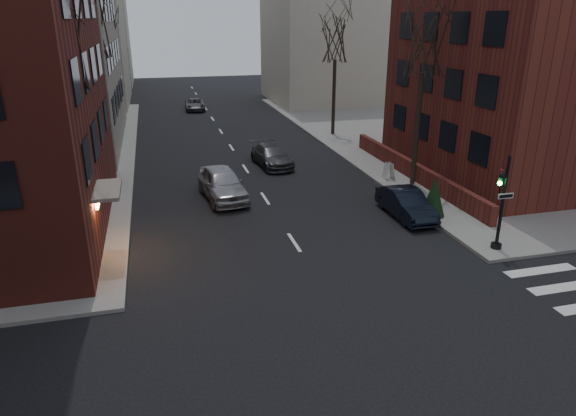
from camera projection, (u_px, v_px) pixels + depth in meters
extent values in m
cube|color=gray|center=(555.00, 127.00, 45.66)|extent=(44.00, 44.00, 0.15)
cube|color=maroon|center=(528.00, 84.00, 30.83)|extent=(12.00, 14.00, 11.00)
cube|color=maroon|center=(413.00, 170.00, 30.82)|extent=(0.35, 16.00, 1.00)
cube|color=#B5AE99|center=(53.00, 19.00, 54.75)|extent=(14.00, 16.00, 18.00)
cube|color=#B5AE99|center=(334.00, 29.00, 57.68)|extent=(14.00, 14.00, 16.00)
cube|color=#B5AE99|center=(91.00, 34.00, 71.33)|extent=(10.00, 12.00, 14.00)
cylinder|color=black|center=(503.00, 203.00, 20.92)|extent=(0.14, 0.14, 4.00)
cylinder|color=black|center=(496.00, 246.00, 21.59)|extent=(0.44, 0.44, 0.20)
imported|color=black|center=(500.00, 184.00, 20.57)|extent=(0.16, 0.20, 1.00)
sphere|color=#19FF4C|center=(500.00, 183.00, 20.49)|extent=(0.18, 0.18, 0.18)
cube|color=white|center=(506.00, 196.00, 20.69)|extent=(0.70, 0.03, 0.22)
cylinder|color=#2D231C|center=(75.00, 168.00, 21.01)|extent=(0.28, 0.28, 6.65)
cylinder|color=#2D231C|center=(98.00, 114.00, 31.82)|extent=(0.28, 0.28, 7.00)
cylinder|color=#2D231C|center=(112.00, 90.00, 44.62)|extent=(0.28, 0.28, 6.30)
cylinder|color=#2D231C|center=(417.00, 130.00, 28.87)|extent=(0.28, 0.28, 6.30)
cylinder|color=#2D231C|center=(334.00, 98.00, 41.61)|extent=(0.28, 0.28, 5.95)
cylinder|color=black|center=(105.00, 134.00, 28.51)|extent=(0.12, 0.12, 6.00)
sphere|color=#FFA54C|center=(98.00, 77.00, 27.42)|extent=(0.36, 0.36, 0.36)
cylinder|color=black|center=(120.00, 89.00, 46.63)|extent=(0.12, 0.12, 6.00)
sphere|color=#FFA54C|center=(116.00, 53.00, 45.55)|extent=(0.36, 0.36, 0.36)
imported|color=black|center=(406.00, 204.00, 25.13)|extent=(1.50, 4.22, 1.39)
imported|color=#9C9CA1|center=(222.00, 183.00, 27.69)|extent=(2.53, 5.19, 1.70)
imported|color=#3A3A3F|center=(272.00, 156.00, 33.85)|extent=(2.35, 4.83, 1.35)
imported|color=#48474C|center=(195.00, 105.00, 54.03)|extent=(2.18, 4.38, 1.19)
cube|color=silver|center=(389.00, 171.00, 30.65)|extent=(0.47, 0.63, 0.99)
cone|color=black|center=(434.00, 197.00, 24.80)|extent=(1.41, 1.41, 1.96)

